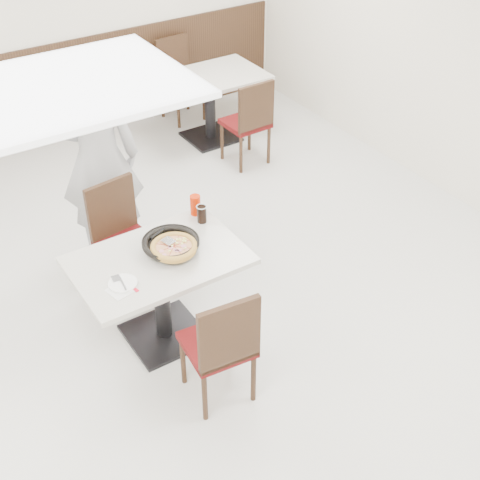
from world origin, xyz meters
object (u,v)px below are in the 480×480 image
pizza_pan (171,246)px  side_plate (123,283)px  main_table (162,299)px  diner_person (98,159)px  red_cup (195,205)px  chair_near (217,342)px  pizza (174,249)px  chair_far (127,243)px  bg_table_right (210,108)px  cola_glass (202,214)px  bg_chair_right_near (245,121)px  bg_chair_right_far (182,81)px

pizza_pan → side_plate: size_ratio=1.74×
main_table → diner_person: (0.10, 1.22, 0.56)m
red_cup → chair_near: bearing=-113.3°
pizza → side_plate: pizza is taller
chair_far → pizza_pan: (0.09, -0.60, 0.32)m
chair_far → bg_table_right: size_ratio=0.79×
cola_glass → diner_person: size_ratio=0.07×
bg_table_right → bg_chair_right_near: 0.67m
pizza → bg_chair_right_far: bearing=60.5°
chair_near → side_plate: (-0.39, 0.56, 0.28)m
bg_chair_right_near → red_cup: bearing=-134.9°
chair_far → bg_chair_right_near: bearing=-154.4°
chair_near → bg_table_right: bearing=65.8°
red_cup → pizza_pan: bearing=-140.9°
side_plate → red_cup: bearing=29.3°
main_table → chair_near: bearing=-85.0°
chair_far → bg_table_right: chair_far is taller
side_plate → red_cup: red_cup is taller
main_table → bg_chair_right_near: 2.76m
red_cup → bg_chair_right_far: bearing=63.2°
diner_person → bg_chair_right_near: size_ratio=1.97×
bg_table_right → cola_glass: bearing=-121.9°
red_cup → diner_person: size_ratio=0.09×
chair_near → red_cup: (0.44, 1.02, 0.35)m
chair_far → red_cup: (0.46, -0.30, 0.35)m
chair_near → cola_glass: size_ratio=7.31×
chair_far → bg_chair_right_near: size_ratio=1.00×
chair_far → cola_glass: (0.45, -0.41, 0.34)m
side_plate → chair_far: bearing=64.6°
pizza → diner_person: (-0.01, 1.25, 0.13)m
main_table → side_plate: bearing=-158.9°
main_table → pizza: bearing=-16.7°
chair_near → pizza: chair_near is taller
pizza_pan → bg_chair_right_near: (1.87, 1.88, -0.32)m
side_plate → bg_chair_right_near: size_ratio=0.20×
main_table → diner_person: 1.34m
pizza_pan → diner_person: diner_person is taller
bg_table_right → chair_far: bearing=-134.7°
pizza → cola_glass: size_ratio=2.43×
side_plate → bg_chair_right_far: (2.27, 3.32, -0.28)m
cola_glass → chair_far: bearing=137.5°
bg_table_right → bg_chair_right_near: (0.04, -0.66, 0.10)m
chair_far → red_cup: size_ratio=5.94×
main_table → bg_chair_right_far: size_ratio=1.26×
cola_glass → red_cup: size_ratio=0.81×
side_plate → bg_table_right: bearing=49.8°
pizza_pan → bg_table_right: size_ratio=0.28×
cola_glass → red_cup: (0.01, 0.12, 0.02)m
bg_table_right → red_cup: bearing=-123.0°
side_plate → cola_glass: cola_glass is taller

